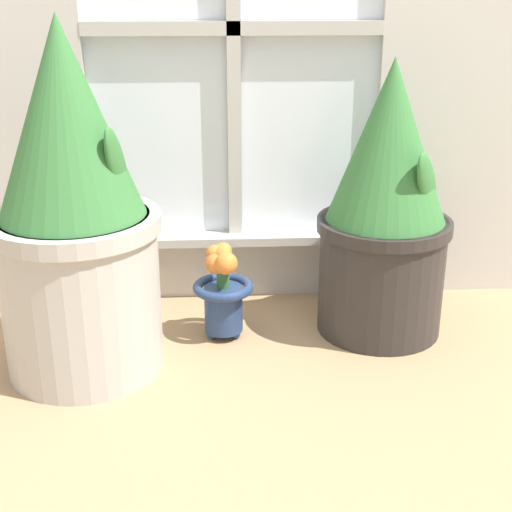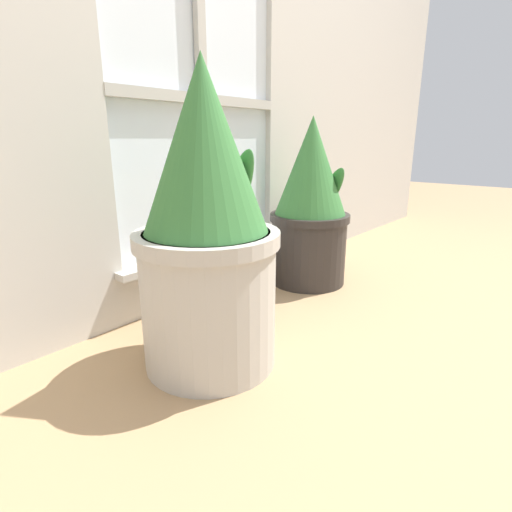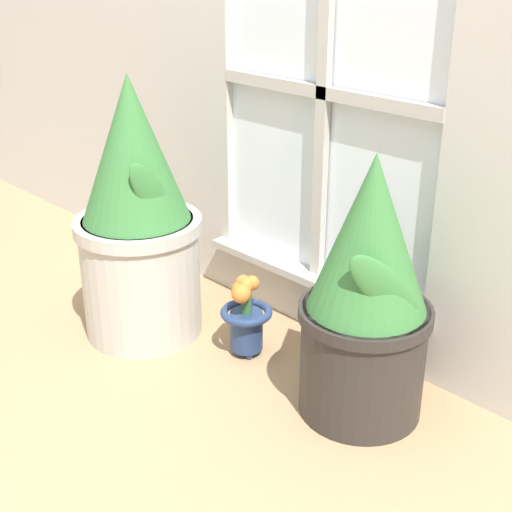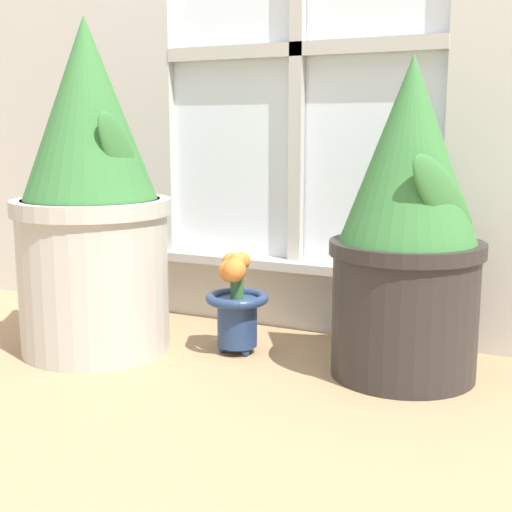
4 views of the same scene
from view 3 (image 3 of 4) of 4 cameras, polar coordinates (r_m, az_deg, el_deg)
name	(u,v)px [view 3 (image 3 of 4)]	position (r m, az deg, el deg)	size (l,w,h in m)	color
ground_plane	(160,409)	(1.94, -7.72, -12.05)	(10.00, 10.00, 0.00)	tan
potted_plant_left	(137,219)	(2.14, -9.47, 2.94)	(0.38, 0.38, 0.80)	#B7B2A8
potted_plant_right	(367,296)	(1.77, 8.86, -3.19)	(0.34, 0.34, 0.70)	#2D2826
flower_vase	(246,315)	(2.09, -0.83, -4.71)	(0.15, 0.15, 0.25)	navy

